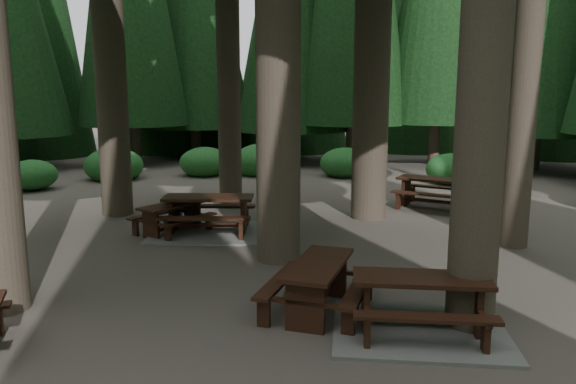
% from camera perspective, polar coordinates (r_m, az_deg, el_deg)
% --- Properties ---
extents(ground, '(80.00, 80.00, 0.00)m').
position_cam_1_polar(ground, '(11.01, -5.27, -6.87)').
color(ground, '#585047').
rests_on(ground, ground).
extents(picnic_table_a, '(2.44, 2.06, 0.79)m').
position_cam_1_polar(picnic_table_a, '(7.96, 13.26, -11.89)').
color(picnic_table_a, gray).
rests_on(picnic_table_a, ground).
extents(picnic_table_b, '(1.85, 1.99, 0.69)m').
position_cam_1_polar(picnic_table_b, '(13.11, -11.67, -2.19)').
color(picnic_table_b, black).
rests_on(picnic_table_b, ground).
extents(picnic_table_c, '(2.88, 2.51, 0.87)m').
position_cam_1_polar(picnic_table_c, '(12.98, -8.05, -2.86)').
color(picnic_table_c, gray).
rests_on(picnic_table_c, ground).
extents(picnic_table_d, '(2.36, 2.13, 0.84)m').
position_cam_1_polar(picnic_table_d, '(16.14, 14.53, 0.37)').
color(picnic_table_d, black).
rests_on(picnic_table_d, ground).
extents(picnic_table_f, '(1.66, 1.95, 0.77)m').
position_cam_1_polar(picnic_table_f, '(8.31, 3.10, -8.87)').
color(picnic_table_f, black).
rests_on(picnic_table_f, ground).
extents(shrub_ring, '(23.86, 24.64, 1.49)m').
position_cam_1_polar(shrub_ring, '(11.45, -0.91, -4.07)').
color(shrub_ring, '#216126').
rests_on(shrub_ring, ground).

